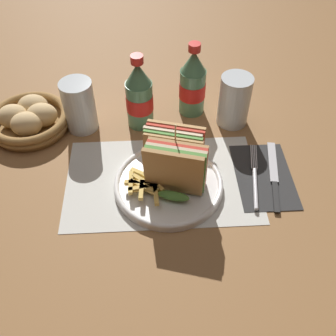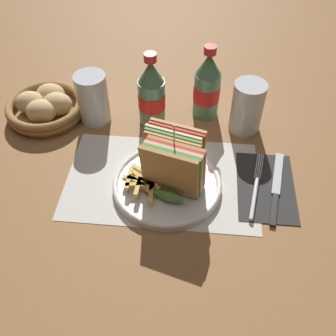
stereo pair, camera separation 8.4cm
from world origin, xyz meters
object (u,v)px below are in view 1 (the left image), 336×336
Objects in this scene: fork at (255,181)px; coke_bottle_near at (139,96)px; club_sandwich at (175,162)px; coke_bottle_far at (193,84)px; plate_main at (168,184)px; knife at (274,176)px; glass_near at (234,104)px; bread_basket at (29,119)px; glass_far at (80,109)px.

coke_bottle_near is at bearing 148.27° from fork.
club_sandwich is 0.27m from coke_bottle_far.
plate_main is at bearing -105.82° from coke_bottle_far.
knife is 0.21m from glass_near.
glass_near is at bearing 50.86° from plate_main.
plate_main is 1.22× the size of coke_bottle_far.
glass_near is at bearing -1.49° from coke_bottle_near.
bread_basket is (-0.28, -0.00, -0.05)m from coke_bottle_near.
fork is 0.30m from coke_bottle_far.
knife is at bearing 3.48° from club_sandwich.
glass_near is (-0.06, 0.20, 0.05)m from knife.
glass_near reaches higher than knife.
plate_main is 1.19× the size of bread_basket.
coke_bottle_far is at bearing 10.25° from glass_far.
fork is at bearing -22.48° from bread_basket.
glass_near is 1.00× the size of glass_far.
fork is 0.57m from bread_basket.
glass_near is (0.16, 0.21, -0.02)m from club_sandwich.
plate_main is at bearing -32.92° from bread_basket.
coke_bottle_near is 0.23m from glass_near.
coke_bottle_near is 1.00× the size of coke_bottle_far.
fork is at bearing -41.48° from coke_bottle_near.
coke_bottle_far reaches higher than glass_near.
club_sandwich reaches higher than knife.
coke_bottle_far is 0.98× the size of bread_basket.
glass_far is at bearing 165.58° from knife.
knife is 0.61m from bread_basket.
coke_bottle_far is at bearing 132.81° from knife.
plate_main is at bearing -75.04° from coke_bottle_near.
knife is (0.24, 0.02, -0.00)m from plate_main.
glass_far is (-0.38, -0.00, 0.00)m from glass_near.
glass_far is at bearing 133.82° from plate_main.
coke_bottle_near is 1.48× the size of glass_near.
club_sandwich is 0.19m from fork.
fork is (0.19, -0.00, -0.00)m from plate_main.
fork is at bearing -151.46° from knife.
coke_bottle_far is 0.11m from glass_near.
club_sandwich is (0.01, 0.00, 0.07)m from plate_main.
knife is 1.08× the size of coke_bottle_near.
fork is (0.18, -0.00, -0.07)m from club_sandwich.
coke_bottle_far is (0.07, 0.26, 0.07)m from plate_main.
plate_main reaches higher than fork.
coke_bottle_far reaches higher than glass_far.
club_sandwich is 1.21× the size of glass_near.
plate_main is at bearing -170.40° from fork.
coke_bottle_near is 0.14m from coke_bottle_far.
plate_main is 0.28m from coke_bottle_far.
club_sandwich is 0.83× the size of fork.
coke_bottle_far is at bearing 153.03° from glass_near.
knife is 0.37m from coke_bottle_near.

